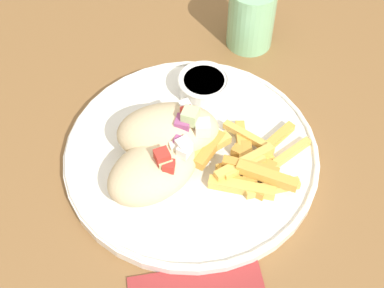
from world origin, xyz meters
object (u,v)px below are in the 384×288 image
sauce_ramekin (204,85)px  water_glass (251,20)px  plate (192,156)px  pita_sandwich_near (154,170)px  pita_sandwich_far (169,131)px  fries_pile (248,163)px

sauce_ramekin → water_glass: (0.10, 0.10, 0.01)m
plate → pita_sandwich_near: size_ratio=2.30×
water_glass → pita_sandwich_near: bearing=-130.4°
sauce_ramekin → water_glass: 0.14m
plate → water_glass: bearing=54.7°
sauce_ramekin → pita_sandwich_near: bearing=-127.0°
pita_sandwich_far → water_glass: (0.16, 0.18, -0.00)m
water_glass → sauce_ramekin: bearing=-134.2°
plate → pita_sandwich_far: pita_sandwich_far is taller
pita_sandwich_near → water_glass: water_glass is taller
pita_sandwich_far → water_glass: 0.24m
pita_sandwich_near → water_glass: (0.19, 0.22, 0.00)m
plate → water_glass: (0.14, 0.19, 0.03)m
fries_pile → water_glass: size_ratio=1.70×
pita_sandwich_far → sauce_ramekin: (0.06, 0.08, -0.02)m
sauce_ramekin → pita_sandwich_far: bearing=-129.9°
pita_sandwich_far → sauce_ramekin: size_ratio=1.91×
pita_sandwich_far → fries_pile: (0.08, -0.05, -0.02)m
pita_sandwich_near → water_glass: size_ratio=1.46×
plate → fries_pile: (0.06, -0.04, 0.02)m
plate → water_glass: water_glass is taller
pita_sandwich_far → fries_pile: size_ratio=0.83×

